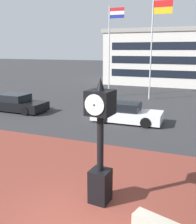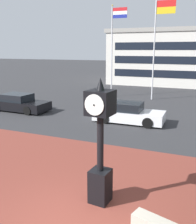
# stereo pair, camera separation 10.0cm
# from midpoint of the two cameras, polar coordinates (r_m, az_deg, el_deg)

# --- Properties ---
(plaza_brick_paving) EXTENTS (44.00, 10.07, 0.01)m
(plaza_brick_paving) POSITION_cam_midpoint_polar(r_m,az_deg,el_deg) (8.10, -2.40, -20.24)
(plaza_brick_paving) COLOR brown
(plaza_brick_paving) RESTS_ON ground
(street_clock) EXTENTS (0.75, 0.81, 3.78)m
(street_clock) POSITION_cam_midpoint_polar(r_m,az_deg,el_deg) (7.52, 0.12, -6.92)
(street_clock) COLOR black
(street_clock) RESTS_ON ground
(car_street_near) EXTENTS (4.40, 1.93, 1.28)m
(car_street_near) POSITION_cam_midpoint_polar(r_m,az_deg,el_deg) (16.49, 6.05, -0.30)
(car_street_near) COLOR silver
(car_street_near) RESTS_ON ground
(car_street_mid) EXTENTS (4.63, 2.05, 1.28)m
(car_street_mid) POSITION_cam_midpoint_polar(r_m,az_deg,el_deg) (20.38, -17.70, 1.81)
(car_street_mid) COLOR black
(car_street_mid) RESTS_ON ground
(flagpole_primary) EXTENTS (1.48, 0.14, 8.49)m
(flagpole_primary) POSITION_cam_midpoint_polar(r_m,az_deg,el_deg) (25.13, 2.66, 14.58)
(flagpole_primary) COLOR silver
(flagpole_primary) RESTS_ON ground
(flagpole_secondary) EXTENTS (1.71, 0.14, 8.84)m
(flagpole_secondary) POSITION_cam_midpoint_polar(r_m,az_deg,el_deg) (24.12, 12.12, 15.23)
(flagpole_secondary) COLOR silver
(flagpole_secondary) RESTS_ON ground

